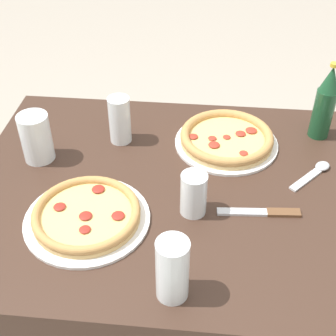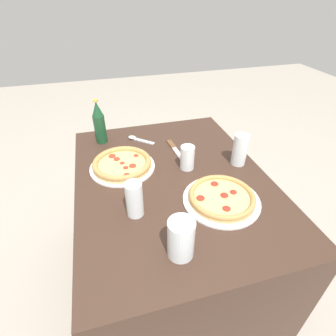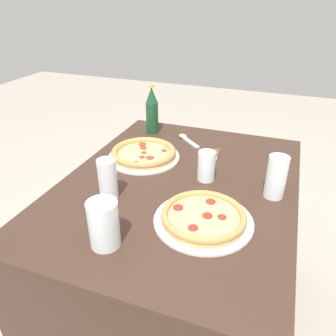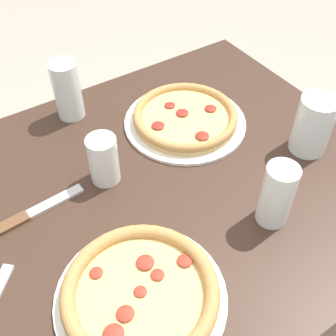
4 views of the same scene
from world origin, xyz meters
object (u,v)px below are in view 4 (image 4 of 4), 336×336
at_px(pizza_margherita, 140,293).
at_px(glass_water, 104,162).
at_px(glass_iced_tea, 68,93).
at_px(knife, 33,213).
at_px(pizza_pepperoni, 185,118).
at_px(glass_lemonade, 276,197).
at_px(glass_red_wine, 312,128).

distance_m(pizza_margherita, glass_water, 0.29).
distance_m(glass_iced_tea, knife, 0.32).
height_order(pizza_pepperoni, glass_water, glass_water).
bearing_deg(pizza_pepperoni, glass_iced_tea, -40.18).
bearing_deg(knife, glass_lemonade, 145.76).
distance_m(pizza_pepperoni, glass_red_wine, 0.29).
relative_size(pizza_margherita, pizza_pepperoni, 0.99).
distance_m(pizza_pepperoni, glass_water, 0.25).
xyz_separation_m(glass_iced_tea, glass_red_wine, (-0.40, 0.41, -0.00)).
xyz_separation_m(pizza_margherita, glass_iced_tea, (-0.11, -0.52, 0.05)).
bearing_deg(glass_lemonade, pizza_pepperoni, -93.88).
bearing_deg(glass_lemonade, pizza_margherita, 1.59).
distance_m(glass_lemonade, glass_water, 0.35).
xyz_separation_m(glass_red_wine, knife, (0.60, -0.16, -0.06)).
xyz_separation_m(pizza_margherita, glass_red_wine, (-0.51, -0.11, 0.04)).
bearing_deg(glass_iced_tea, knife, 51.72).
bearing_deg(knife, pizza_pepperoni, -171.23).
relative_size(glass_iced_tea, knife, 0.73).
bearing_deg(glass_lemonade, glass_red_wine, -153.09).
distance_m(pizza_pepperoni, glass_lemonade, 0.33).
height_order(pizza_pepperoni, glass_red_wine, glass_red_wine).
bearing_deg(glass_iced_tea, glass_water, 83.32).
xyz_separation_m(pizza_pepperoni, knife, (0.41, 0.06, -0.01)).
bearing_deg(glass_red_wine, pizza_margherita, 12.56).
relative_size(glass_lemonade, glass_water, 1.25).
bearing_deg(glass_iced_tea, glass_lemonade, 110.83).
xyz_separation_m(glass_red_wine, glass_water, (0.43, -0.17, -0.01)).
bearing_deg(glass_iced_tea, pizza_pepperoni, 139.82).
height_order(pizza_margherita, glass_lemonade, glass_lemonade).
distance_m(glass_water, knife, 0.17).
bearing_deg(glass_red_wine, glass_iced_tea, -45.38).
xyz_separation_m(glass_lemonade, glass_water, (0.22, -0.27, -0.01)).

